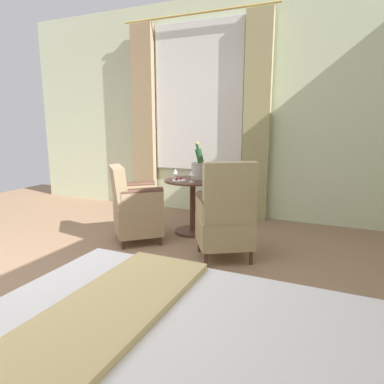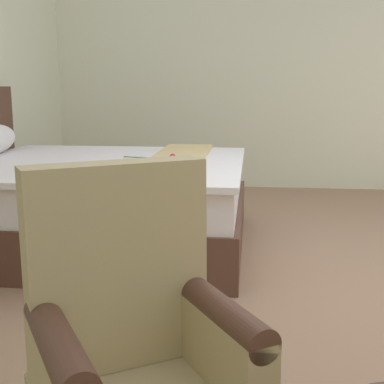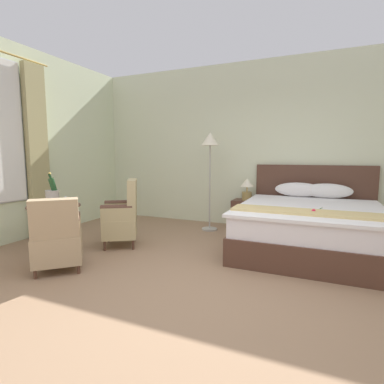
{
  "view_description": "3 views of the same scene",
  "coord_description": "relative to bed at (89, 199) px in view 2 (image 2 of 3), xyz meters",
  "views": [
    {
      "loc": [
        1.41,
        2.03,
        1.36
      ],
      "look_at": [
        -1.07,
        0.92,
        0.81
      ],
      "focal_mm": 32.0,
      "sensor_mm": 36.0,
      "label": 1
    },
    {
      "loc": [
        -2.97,
        0.71,
        1.21
      ],
      "look_at": [
        -0.67,
        0.97,
        0.75
      ],
      "focal_mm": 50.0,
      "sensor_mm": 36.0,
      "label": 2
    },
    {
      "loc": [
        1.01,
        -2.63,
        1.36
      ],
      "look_at": [
        -0.5,
        0.86,
        0.89
      ],
      "focal_mm": 28.0,
      "sensor_mm": 36.0,
      "label": 3
    }
  ],
  "objects": [
    {
      "name": "armchair_by_window",
      "position": [
        -2.58,
        -0.93,
        0.09
      ],
      "size": [
        0.69,
        0.7,
        1.01
      ],
      "color": "#513225",
      "rests_on": "ground"
    },
    {
      "name": "bed",
      "position": [
        0.0,
        0.0,
        0.0
      ],
      "size": [
        1.97,
        2.26,
        1.19
      ],
      "color": "#513225",
      "rests_on": "ground"
    },
    {
      "name": "ground_plane",
      "position": [
        -0.89,
        -1.93,
        -0.36
      ],
      "size": [
        8.27,
        8.27,
        0.0
      ],
      "primitive_type": "plane",
      "color": "#967457"
    },
    {
      "name": "wall_far_side",
      "position": [
        2.56,
        -1.93,
        1.18
      ],
      "size": [
        0.12,
        6.18,
        3.09
      ],
      "color": "beige",
      "rests_on": "ground"
    }
  ]
}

